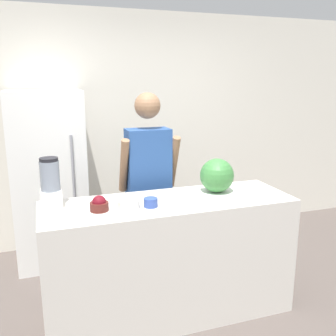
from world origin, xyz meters
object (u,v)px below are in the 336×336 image
(blender, at_px, (50,183))
(person, at_px, (148,186))
(bowl_cherries, at_px, (99,204))
(bowl_cream, at_px, (129,203))
(refrigerator, at_px, (50,179))
(bowl_small_blue, at_px, (151,202))
(watermelon, at_px, (217,175))

(blender, bearing_deg, person, 26.11)
(person, distance_m, bowl_cherries, 0.84)
(bowl_cream, bearing_deg, refrigerator, 110.83)
(person, relative_size, bowl_cherries, 13.32)
(bowl_cream, xyz_separation_m, bowl_small_blue, (0.16, -0.01, -0.01))
(watermelon, xyz_separation_m, bowl_cream, (-0.76, -0.13, -0.11))
(bowl_cherries, bearing_deg, watermelon, 6.21)
(bowl_cream, relative_size, blender, 0.43)
(refrigerator, xyz_separation_m, bowl_small_blue, (0.67, -1.36, 0.11))
(blender, bearing_deg, bowl_cherries, -34.42)
(refrigerator, xyz_separation_m, blender, (-0.01, -1.11, 0.25))
(watermelon, distance_m, bowl_cream, 0.77)
(watermelon, height_order, bowl_cherries, watermelon)
(bowl_small_blue, bearing_deg, bowl_cherries, 174.08)
(watermelon, bearing_deg, bowl_cream, -170.24)
(bowl_cherries, height_order, bowl_small_blue, bowl_cherries)
(bowl_small_blue, bearing_deg, watermelon, 13.45)
(bowl_small_blue, height_order, blender, blender)
(bowl_small_blue, bearing_deg, bowl_cream, 175.42)
(blender, bearing_deg, refrigerator, 89.56)
(refrigerator, height_order, blender, refrigerator)
(bowl_cream, bearing_deg, blender, 155.24)
(watermelon, distance_m, blender, 1.28)
(refrigerator, distance_m, bowl_cream, 1.44)
(bowl_cream, bearing_deg, bowl_small_blue, -4.58)
(person, distance_m, bowl_cream, 0.74)
(watermelon, xyz_separation_m, blender, (-1.28, 0.11, 0.02))
(watermelon, relative_size, bowl_cherries, 2.08)
(bowl_cherries, bearing_deg, person, 49.57)
(person, height_order, blender, person)
(watermelon, bearing_deg, person, 128.81)
(refrigerator, height_order, person, refrigerator)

